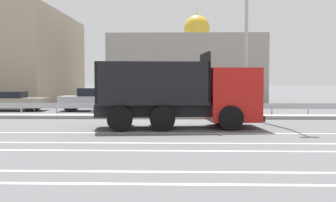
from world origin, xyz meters
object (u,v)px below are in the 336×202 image
(street_lamp_2, at_px, (247,11))
(church_tower, at_px, (197,58))
(dump_truck, at_px, (199,98))
(parked_car_3, at_px, (12,101))
(median_road_sign, at_px, (115,97))
(parked_car_4, at_px, (90,100))

(street_lamp_2, bearing_deg, church_tower, 92.88)
(dump_truck, relative_size, street_lamp_2, 0.70)
(parked_car_3, distance_m, church_tower, 26.88)
(street_lamp_2, distance_m, parked_car_3, 16.75)
(median_road_sign, bearing_deg, parked_car_4, 116.54)
(median_road_sign, bearing_deg, church_tower, 78.31)
(median_road_sign, height_order, parked_car_3, median_road_sign)
(median_road_sign, height_order, street_lamp_2, street_lamp_2)
(dump_truck, xyz_separation_m, church_tower, (1.36, 31.98, 3.65))
(median_road_sign, relative_size, street_lamp_2, 0.22)
(median_road_sign, relative_size, parked_car_3, 0.49)
(street_lamp_2, distance_m, parked_car_4, 12.13)
(dump_truck, distance_m, parked_car_3, 15.41)
(median_road_sign, bearing_deg, street_lamp_2, -2.00)
(street_lamp_2, relative_size, parked_car_4, 2.59)
(dump_truck, relative_size, parked_car_3, 1.56)
(dump_truck, distance_m, church_tower, 32.22)
(parked_car_4, bearing_deg, dump_truck, -145.30)
(dump_truck, xyz_separation_m, median_road_sign, (-4.38, 4.26, -0.11))
(street_lamp_2, xyz_separation_m, parked_car_3, (-15.08, 5.23, -5.08))
(parked_car_4, height_order, church_tower, church_tower)
(dump_truck, bearing_deg, parked_car_3, -132.65)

